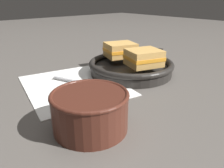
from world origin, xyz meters
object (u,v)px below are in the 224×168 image
Objects in this scene: soup_bowl at (90,109)px; skillet at (131,67)px; spoon at (83,83)px; sandwich_near_left at (144,58)px; sandwich_near_right at (120,50)px.

skillet is (-0.17, 0.28, -0.02)m from soup_bowl.
sandwich_near_left is at bearing 45.51° from spoon.
skillet is 0.07m from sandwich_near_left.
sandwich_near_right is (-0.22, 0.29, 0.02)m from soup_bowl.
sandwich_near_right reaches higher than soup_bowl.
soup_bowl is 0.21m from spoon.
sandwich_near_right reaches higher than spoon.
sandwich_near_left and sandwich_near_right have the same top height.
soup_bowl is 1.22× the size of sandwich_near_left.
sandwich_near_left is at bearing -9.33° from skillet.
sandwich_near_left reaches higher than skillet.
skillet is (0.01, 0.18, 0.01)m from spoon.
sandwich_near_left is (-0.11, 0.27, 0.02)m from soup_bowl.
skillet is at bearing 120.96° from soup_bowl.
spoon is 0.19m from sandwich_near_left.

